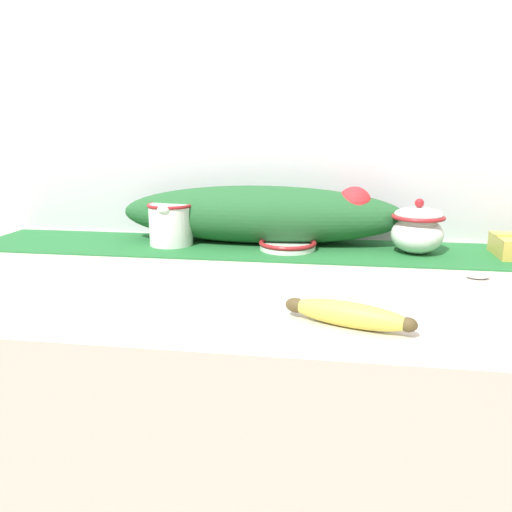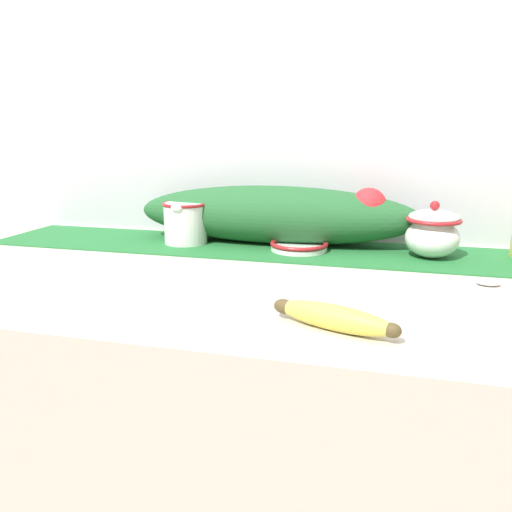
% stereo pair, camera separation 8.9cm
% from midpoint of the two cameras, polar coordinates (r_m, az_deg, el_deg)
% --- Properties ---
extents(countertop, '(1.47, 0.70, 0.87)m').
position_cam_midpoint_polar(countertop, '(1.16, -3.98, -23.26)').
color(countertop, beige).
rests_on(countertop, ground_plane).
extents(back_wall, '(2.27, 0.04, 2.40)m').
position_cam_midpoint_polar(back_wall, '(1.29, -0.85, 16.92)').
color(back_wall, silver).
rests_on(back_wall, ground_plane).
extents(table_runner, '(1.36, 0.25, 0.00)m').
position_cam_midpoint_polar(table_runner, '(1.16, -2.04, 0.89)').
color(table_runner, '#236B33').
rests_on(table_runner, countertop).
extents(cream_pitcher, '(0.11, 0.13, 0.10)m').
position_cam_midpoint_polar(cream_pitcher, '(1.21, -11.79, 3.75)').
color(cream_pitcher, white).
rests_on(cream_pitcher, countertop).
extents(sugar_bowl, '(0.12, 0.12, 0.12)m').
position_cam_midpoint_polar(sugar_bowl, '(1.14, 15.87, 2.97)').
color(sugar_bowl, white).
rests_on(sugar_bowl, countertop).
extents(small_dish, '(0.13, 0.13, 0.02)m').
position_cam_midpoint_polar(small_dish, '(1.14, 1.42, 1.25)').
color(small_dish, white).
rests_on(small_dish, countertop).
extents(banana, '(0.19, 0.09, 0.04)m').
position_cam_midpoint_polar(banana, '(0.70, 6.92, -6.69)').
color(banana, '#DBCC4C').
rests_on(banana, countertop).
extents(spoon, '(0.20, 0.03, 0.01)m').
position_cam_midpoint_polar(spoon, '(0.99, 20.98, -2.18)').
color(spoon, silver).
rests_on(spoon, countertop).
extents(poinsettia_garland, '(0.68, 0.15, 0.14)m').
position_cam_midpoint_polar(poinsettia_garland, '(1.20, -1.36, 4.81)').
color(poinsettia_garland, '#235B2D').
rests_on(poinsettia_garland, countertop).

